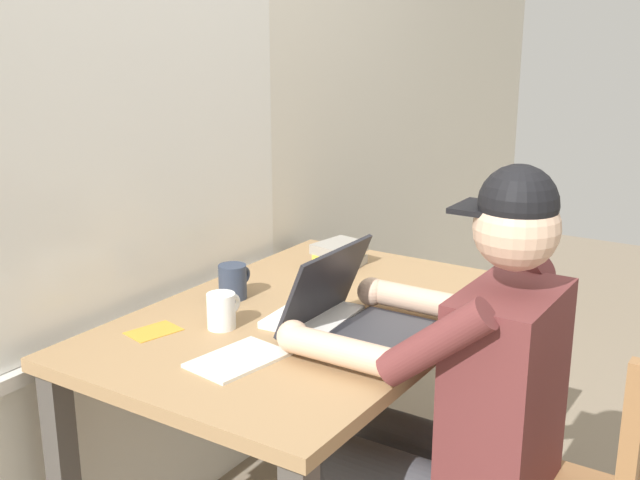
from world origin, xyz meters
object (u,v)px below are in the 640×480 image
Objects in this scene: desk at (309,347)px; book_stack_main at (339,255)px; coffee_mug_white at (222,310)px; landscape_photo_print at (154,331)px; coffee_mug_dark at (233,281)px; seated_person at (462,391)px; laptop at (356,316)px; computer_mouse at (440,303)px.

book_stack_main is at bearing 20.46° from desk.
coffee_mug_white reaches higher than landscape_photo_print.
landscape_photo_print is (-0.12, 0.13, -0.05)m from coffee_mug_white.
coffee_mug_dark is at bearing 11.57° from landscape_photo_print.
coffee_mug_white is at bearing 103.05° from seated_person.
book_stack_main reaches higher than desk.
desk is at bearing 70.73° from laptop.
landscape_photo_print is (-0.31, 0.01, -0.05)m from coffee_mug_dark.
desk is at bearing -85.42° from coffee_mug_dark.
desk is 0.43m from landscape_photo_print.
computer_mouse is at bearing -65.93° from coffee_mug_dark.
desk is 1.01× the size of seated_person.
seated_person is 6.90× the size of book_stack_main.
coffee_mug_dark is (-0.24, 0.54, 0.03)m from computer_mouse.
seated_person is 10.96× the size of coffee_mug_white.
coffee_mug_dark reaches higher than book_stack_main.
coffee_mug_dark is at bearing 166.36° from book_stack_main.
landscape_photo_print reaches higher than desk.
laptop is 0.35m from coffee_mug_white.
computer_mouse is 0.59m from coffee_mug_dark.
desk is 9.61× the size of landscape_photo_print.
laptop is at bearing -109.27° from desk.
coffee_mug_white reaches higher than desk.
coffee_mug_dark is at bearing 86.05° from seated_person.
landscape_photo_print is at bearing 109.36° from seated_person.
computer_mouse is 0.61m from coffee_mug_white.
coffee_mug_white is (-0.43, 0.42, 0.03)m from computer_mouse.
coffee_mug_white reaches higher than book_stack_main.
book_stack_main is at bearing -13.64° from coffee_mug_dark.
landscape_photo_print is (-0.26, 0.74, 0.08)m from seated_person.
laptop is at bearing -96.02° from coffee_mug_dark.
landscape_photo_print is at bearing 177.90° from coffee_mug_dark.
computer_mouse is (0.29, 0.19, 0.09)m from seated_person.
seated_person is 12.39× the size of computer_mouse.
book_stack_main reaches higher than landscape_photo_print.
coffee_mug_dark reaches higher than desk.
computer_mouse is (0.29, -0.10, -0.03)m from laptop.
computer_mouse is 0.89× the size of coffee_mug_white.
seated_person reaches higher than computer_mouse.
desk is 0.25m from laptop.
book_stack_main is at bearing 36.09° from laptop.
book_stack_main is at bearing 68.21° from computer_mouse.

